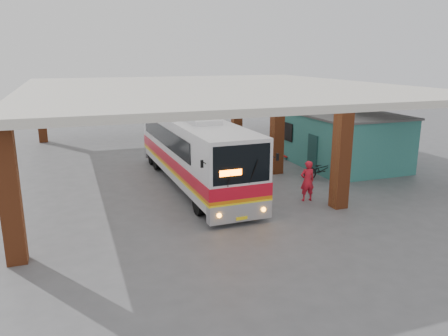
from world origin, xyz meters
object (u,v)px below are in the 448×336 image
red_chair (287,154)px  motorcycle (322,169)px  coach_bus (194,150)px  pedestrian (307,181)px

red_chair → motorcycle: bearing=-118.5°
coach_bus → pedestrian: size_ratio=6.70×
coach_bus → motorcycle: size_ratio=6.11×
pedestrian → red_chair: 8.03m
pedestrian → red_chair: (2.92, 7.46, -0.56)m
pedestrian → red_chair: pedestrian is taller
motorcycle → coach_bus: bearing=87.9°
motorcycle → red_chair: motorcycle is taller
red_chair → pedestrian: bearing=-135.2°
coach_bus → red_chair: (6.98, 3.30, -1.42)m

